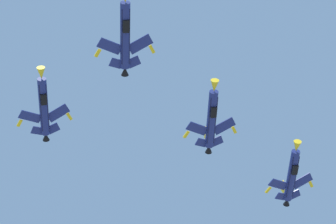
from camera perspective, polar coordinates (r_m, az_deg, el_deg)
fighter_jet_lead at (r=107.46m, az=-3.90°, el=7.03°), size 10.09×15.57×4.43m
fighter_jet_left_wing at (r=117.83m, az=3.95°, el=-0.55°), size 10.11×15.57×4.38m
fighter_jet_right_wing at (r=120.53m, az=-11.18°, el=0.58°), size 9.91×15.57×4.73m
fighter_jet_left_outer at (r=129.59m, az=11.11°, el=-5.56°), size 10.05×15.57×4.50m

